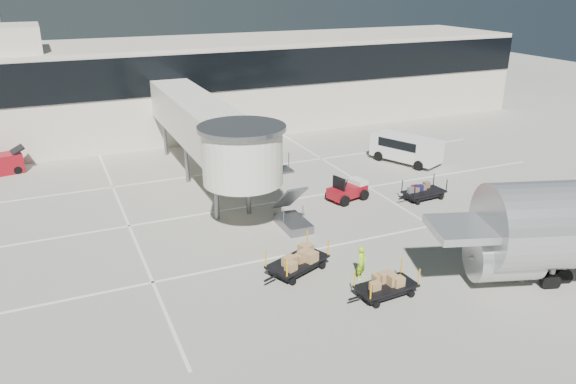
% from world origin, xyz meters
% --- Properties ---
extents(ground, '(140.00, 140.00, 0.00)m').
position_xyz_m(ground, '(0.00, 0.00, 0.00)').
color(ground, '#BBB7A7').
rests_on(ground, ground).
extents(lane_markings, '(40.00, 30.00, 0.02)m').
position_xyz_m(lane_markings, '(-0.67, 9.33, 0.01)').
color(lane_markings, white).
rests_on(lane_markings, ground).
extents(terminal, '(64.00, 12.11, 15.20)m').
position_xyz_m(terminal, '(-0.35, 29.94, 4.11)').
color(terminal, beige).
rests_on(terminal, ground).
extents(jet_bridge, '(5.70, 20.40, 6.03)m').
position_xyz_m(jet_bridge, '(-3.97, 12.26, 4.28)').
color(jet_bridge, silver).
rests_on(jet_bridge, ground).
extents(baggage_tug, '(2.82, 2.18, 1.70)m').
position_xyz_m(baggage_tug, '(3.60, 7.54, 0.62)').
color(baggage_tug, maroon).
rests_on(baggage_tug, ground).
extents(suitcase_cart, '(3.40, 1.54, 1.32)m').
position_xyz_m(suitcase_cart, '(8.09, 5.64, 0.47)').
color(suitcase_cart, black).
rests_on(suitcase_cart, ground).
extents(box_cart_near, '(3.42, 1.56, 1.32)m').
position_xyz_m(box_cart_near, '(-0.61, -3.35, 0.51)').
color(box_cart_near, black).
rests_on(box_cart_near, ground).
extents(box_cart_far, '(3.80, 2.60, 1.48)m').
position_xyz_m(box_cart_far, '(-3.43, 0.14, 0.57)').
color(box_cart_far, black).
rests_on(box_cart_far, ground).
extents(ground_worker, '(0.72, 0.64, 1.66)m').
position_xyz_m(ground_worker, '(-0.82, -1.58, 0.83)').
color(ground_worker, '#95DB17').
rests_on(ground_worker, ground).
extents(minivan, '(4.12, 5.70, 2.01)m').
position_xyz_m(minivan, '(11.49, 12.75, 1.20)').
color(minivan, silver).
rests_on(minivan, ground).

